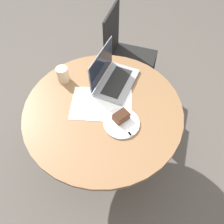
# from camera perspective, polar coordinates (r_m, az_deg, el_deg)

# --- Properties ---
(ground_plane) EXTENTS (12.00, 12.00, 0.00)m
(ground_plane) POSITION_cam_1_polar(r_m,az_deg,el_deg) (2.05, -1.64, -11.36)
(ground_plane) COLOR #4C4742
(dining_table) EXTENTS (1.02, 1.02, 0.75)m
(dining_table) POSITION_cam_1_polar(r_m,az_deg,el_deg) (1.52, -2.17, -2.33)
(dining_table) COLOR brown
(dining_table) RESTS_ON ground_plane
(chair) EXTENTS (0.58, 0.58, 0.94)m
(chair) POSITION_cam_1_polar(r_m,az_deg,el_deg) (2.12, 3.34, 14.11)
(chair) COLOR black
(chair) RESTS_ON ground_plane
(paper_document) EXTENTS (0.46, 0.39, 0.00)m
(paper_document) POSITION_cam_1_polar(r_m,az_deg,el_deg) (1.42, -2.89, 2.13)
(paper_document) COLOR white
(paper_document) RESTS_ON dining_table
(plate) EXTENTS (0.22, 0.22, 0.01)m
(plate) POSITION_cam_1_polar(r_m,az_deg,el_deg) (1.33, 2.49, -2.89)
(plate) COLOR silver
(plate) RESTS_ON dining_table
(cake_slice) EXTENTS (0.11, 0.10, 0.05)m
(cake_slice) POSITION_cam_1_polar(r_m,az_deg,el_deg) (1.32, 2.40, -1.17)
(cake_slice) COLOR brown
(cake_slice) RESTS_ON plate
(fork) EXTENTS (0.07, 0.17, 0.00)m
(fork) POSITION_cam_1_polar(r_m,az_deg,el_deg) (1.30, 3.28, -4.03)
(fork) COLOR silver
(fork) RESTS_ON plate
(coffee_glass) EXTENTS (0.08, 0.08, 0.11)m
(coffee_glass) POSITION_cam_1_polar(r_m,az_deg,el_deg) (1.55, -12.71, 9.55)
(coffee_glass) COLOR #C6AD89
(coffee_glass) RESTS_ON dining_table
(laptop) EXTENTS (0.39, 0.41, 0.24)m
(laptop) POSITION_cam_1_polar(r_m,az_deg,el_deg) (1.51, 0.14, 8.95)
(laptop) COLOR gray
(laptop) RESTS_ON dining_table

